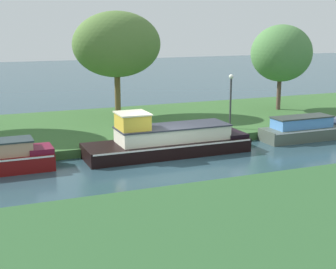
{
  "coord_description": "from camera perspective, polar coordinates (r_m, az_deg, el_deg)",
  "views": [
    {
      "loc": [
        -7.74,
        -18.65,
        5.77
      ],
      "look_at": [
        0.43,
        1.2,
        0.9
      ],
      "focal_mm": 52.64,
      "sensor_mm": 36.0,
      "label": 1
    }
  ],
  "objects": [
    {
      "name": "ground_plane",
      "position": [
        21.0,
        0.17,
        -3.16
      ],
      "size": [
        120.0,
        120.0,
        0.0
      ],
      "primitive_type": "plane",
      "color": "#28444F"
    },
    {
      "name": "riverbank_far",
      "position": [
        27.37,
        -5.45,
        0.98
      ],
      "size": [
        72.0,
        10.0,
        0.4
      ],
      "primitive_type": "cube",
      "color": "#36612E",
      "rests_on": "ground_plane"
    },
    {
      "name": "mooring_post_near",
      "position": [
        23.04,
        -2.88,
        -0.04
      ],
      "size": [
        0.13,
        0.13,
        0.53
      ],
      "primitive_type": "cylinder",
      "color": "#423F2F",
      "rests_on": "riverbank_far"
    },
    {
      "name": "black_barge",
      "position": [
        22.06,
        -0.07,
        -0.7
      ],
      "size": [
        7.47,
        2.21,
        2.01
      ],
      "color": "black",
      "rests_on": "ground_plane"
    },
    {
      "name": "slate_narrowboat",
      "position": [
        25.98,
        16.0,
        0.61
      ],
      "size": [
        5.18,
        1.5,
        1.21
      ],
      "color": "#4B564A",
      "rests_on": "ground_plane"
    },
    {
      "name": "riverbank_near",
      "position": [
        13.57,
        15.21,
        -11.94
      ],
      "size": [
        72.0,
        10.0,
        0.4
      ],
      "primitive_type": "cube",
      "color": "#2B562C",
      "rests_on": "ground_plane"
    },
    {
      "name": "willow_tree_centre",
      "position": [
        29.02,
        -5.92,
        10.32
      ],
      "size": [
        5.21,
        3.6,
        6.07
      ],
      "color": "brown",
      "rests_on": "riverbank_far"
    },
    {
      "name": "willow_tree_right",
      "position": [
        31.71,
        13.01,
        9.15
      ],
      "size": [
        3.91,
        3.5,
        5.3
      ],
      "color": "brown",
      "rests_on": "riverbank_far"
    },
    {
      "name": "lamp_post",
      "position": [
        25.6,
        7.28,
        4.62
      ],
      "size": [
        0.24,
        0.24,
        2.82
      ],
      "color": "#333338",
      "rests_on": "riverbank_far"
    }
  ]
}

